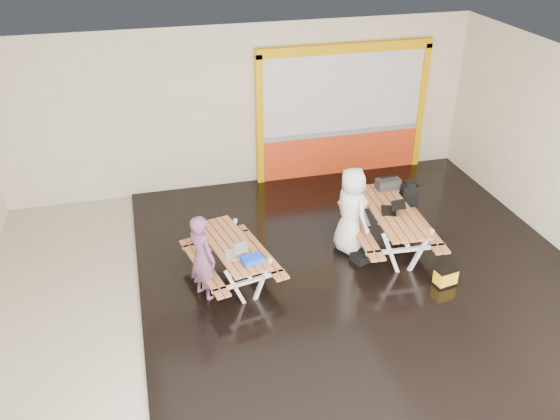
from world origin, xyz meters
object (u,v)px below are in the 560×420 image
object	(u,v)px
blue_pouch	(252,259)
picnic_table_right	(391,219)
fluke_bag	(445,277)
backpack	(409,194)
picnic_table_left	(232,253)
laptop_right	(392,208)
toolbox	(388,184)
laptop_left	(236,252)
dark_case	(363,256)
person_left	(202,258)
person_right	(351,211)

from	to	relation	value
blue_pouch	picnic_table_right	bearing A→B (deg)	17.14
blue_pouch	fluke_bag	size ratio (longest dim) A/B	0.80
backpack	picnic_table_left	bearing A→B (deg)	-166.75
laptop_right	fluke_bag	xyz separation A→B (m)	(0.46, -1.27, -0.68)
picnic_table_right	blue_pouch	xyz separation A→B (m)	(-2.72, -0.84, 0.15)
laptop_right	toolbox	bearing A→B (deg)	71.40
laptop_left	laptop_right	size ratio (longest dim) A/B	0.73
picnic_table_right	laptop_right	xyz separation A→B (m)	(-0.02, -0.05, 0.25)
backpack	dark_case	size ratio (longest dim) A/B	1.42
blue_pouch	dark_case	world-z (taller)	blue_pouch
picnic_table_left	person_left	size ratio (longest dim) A/B	1.36
laptop_right	toolbox	xyz separation A→B (m)	(0.28, 0.83, 0.05)
toolbox	fluke_bag	distance (m)	2.23
laptop_right	picnic_table_left	bearing A→B (deg)	-176.05
picnic_table_left	person_right	bearing A→B (deg)	8.57
dark_case	person_right	bearing A→B (deg)	107.52
picnic_table_right	toolbox	size ratio (longest dim) A/B	4.70
picnic_table_left	picnic_table_right	bearing A→B (deg)	4.88
picnic_table_left	blue_pouch	size ratio (longest dim) A/B	6.39
picnic_table_left	fluke_bag	size ratio (longest dim) A/B	5.11
person_left	fluke_bag	size ratio (longest dim) A/B	3.76
picnic_table_left	laptop_right	distance (m)	2.96
laptop_left	laptop_right	bearing A→B (deg)	10.30
fluke_bag	person_left	bearing A→B (deg)	169.30
picnic_table_right	blue_pouch	distance (m)	2.85
person_left	laptop_left	bearing A→B (deg)	-121.56
person_right	backpack	bearing A→B (deg)	-85.11
picnic_table_right	backpack	world-z (taller)	backpack
toolbox	backpack	size ratio (longest dim) A/B	0.84
picnic_table_right	dark_case	world-z (taller)	picnic_table_right
person_left	backpack	world-z (taller)	person_left
picnic_table_left	backpack	distance (m)	3.69
person_left	dark_case	size ratio (longest dim) A/B	3.93
person_left	laptop_right	xyz separation A→B (m)	(3.45, 0.53, 0.11)
laptop_left	backpack	bearing A→B (deg)	18.17
picnic_table_left	person_right	distance (m)	2.26
person_right	laptop_left	size ratio (longest dim) A/B	4.32
picnic_table_left	person_left	distance (m)	0.65
picnic_table_left	picnic_table_right	xyz separation A→B (m)	(2.95, 0.25, 0.07)
picnic_table_right	laptop_right	world-z (taller)	laptop_right
person_left	person_right	size ratio (longest dim) A/B	0.92
laptop_right	blue_pouch	bearing A→B (deg)	-163.72
laptop_left	picnic_table_left	bearing A→B (deg)	92.31
blue_pouch	dark_case	bearing A→B (deg)	14.39
picnic_table_left	blue_pouch	bearing A→B (deg)	-68.68
dark_case	fluke_bag	distance (m)	1.47
picnic_table_left	dark_case	world-z (taller)	picnic_table_left
picnic_table_left	dark_case	xyz separation A→B (m)	(2.34, -0.05, -0.44)
person_left	picnic_table_left	bearing A→B (deg)	-89.30
picnic_table_right	person_right	world-z (taller)	person_right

